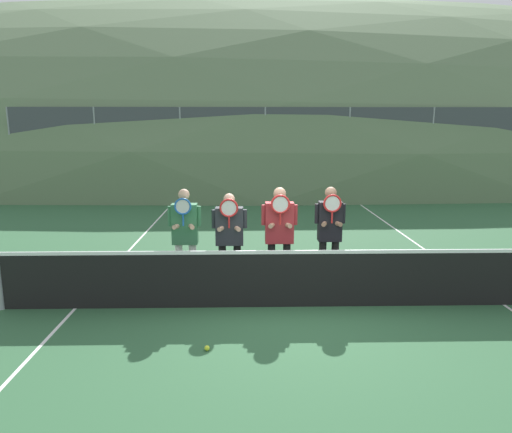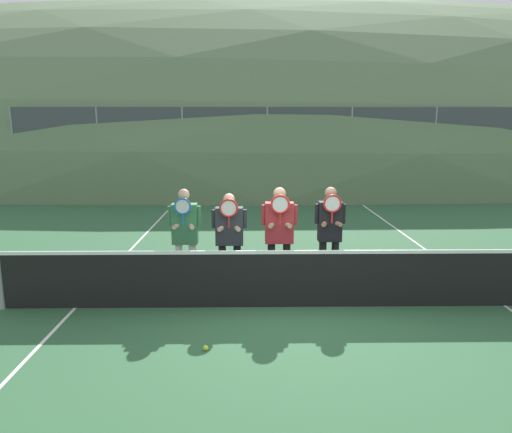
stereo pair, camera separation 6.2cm
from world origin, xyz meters
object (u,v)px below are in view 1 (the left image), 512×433
(car_right_of_center, at_px, (492,169))
(player_leftmost, at_px, (185,233))
(player_center_right, at_px, (279,230))
(car_left_of_center, at_px, (256,169))
(player_center_left, at_px, (230,234))
(car_far_left, at_px, (139,170))
(tennis_ball_on_court, at_px, (207,348))
(car_center, at_px, (377,168))
(player_rightmost, at_px, (330,230))

(car_right_of_center, bearing_deg, player_leftmost, -133.42)
(player_center_right, distance_m, car_left_of_center, 12.75)
(player_center_left, distance_m, car_right_of_center, 17.35)
(player_center_left, bearing_deg, car_left_of_center, 86.64)
(player_center_right, bearing_deg, car_left_of_center, 90.50)
(car_right_of_center, bearing_deg, car_far_left, -179.87)
(tennis_ball_on_court, bearing_deg, car_center, 66.91)
(player_leftmost, relative_size, car_far_left, 0.44)
(tennis_ball_on_court, bearing_deg, player_center_left, 84.23)
(player_rightmost, bearing_deg, car_right_of_center, 52.71)
(player_leftmost, bearing_deg, player_center_right, -0.79)
(car_left_of_center, bearing_deg, player_leftmost, -96.71)
(player_leftmost, distance_m, car_left_of_center, 12.82)
(car_far_left, distance_m, car_center, 10.77)
(player_rightmost, bearing_deg, player_leftmost, -177.21)
(player_rightmost, relative_size, tennis_ball_on_court, 26.83)
(player_center_left, height_order, car_far_left, car_far_left)
(car_far_left, height_order, car_left_of_center, car_left_of_center)
(player_center_left, xyz_separation_m, player_rightmost, (1.74, 0.04, 0.05))
(player_center_right, height_order, car_far_left, player_center_right)
(car_right_of_center, xyz_separation_m, tennis_ball_on_court, (-11.79, -15.15, -0.86))
(tennis_ball_on_court, bearing_deg, car_left_of_center, 86.28)
(player_center_left, bearing_deg, car_far_left, 109.37)
(player_rightmost, xyz_separation_m, car_center, (4.49, 12.89, -0.14))
(car_right_of_center, bearing_deg, player_center_left, -131.80)
(car_center, height_order, tennis_ball_on_court, car_center)
(player_center_right, height_order, car_left_of_center, player_center_right)
(player_leftmost, height_order, car_far_left, player_leftmost)
(player_center_right, distance_m, car_right_of_center, 16.87)
(player_leftmost, distance_m, player_rightmost, 2.50)
(player_center_left, height_order, player_rightmost, player_rightmost)
(car_left_of_center, bearing_deg, player_center_left, -93.36)
(car_far_left, distance_m, car_right_of_center, 16.10)
(car_far_left, relative_size, car_left_of_center, 0.85)
(player_leftmost, distance_m, tennis_ball_on_court, 2.42)
(car_far_left, distance_m, tennis_ball_on_court, 15.74)
(player_center_left, height_order, tennis_ball_on_court, player_center_left)
(player_leftmost, relative_size, player_center_left, 1.05)
(car_far_left, bearing_deg, tennis_ball_on_court, -74.08)
(player_rightmost, distance_m, car_right_of_center, 16.21)
(player_center_right, bearing_deg, tennis_ball_on_court, -117.08)
(player_leftmost, bearing_deg, player_rightmost, 2.79)
(player_rightmost, distance_m, car_far_left, 14.31)
(tennis_ball_on_court, bearing_deg, player_center_right, 62.92)
(player_center_left, xyz_separation_m, car_far_left, (-4.53, 12.90, -0.13))
(car_left_of_center, relative_size, car_right_of_center, 1.07)
(player_center_left, distance_m, player_center_right, 0.86)
(player_rightmost, distance_m, car_center, 13.65)
(player_center_right, bearing_deg, car_far_left, 112.52)
(player_center_right, relative_size, player_rightmost, 1.01)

